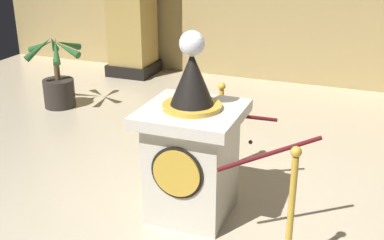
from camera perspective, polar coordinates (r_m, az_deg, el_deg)
The scene contains 6 objects.
ground_plane at distance 4.26m, azimuth 0.15°, elevation -13.52°, with size 11.33×11.33×0.00m, color beige.
pedestal_clock at distance 4.29m, azimuth -0.02°, elevation -3.39°, with size 0.85×0.85×1.68m.
stanchion_near at distance 3.77m, azimuth 11.29°, elevation -12.44°, with size 0.24×0.24×1.04m.
stanchion_far at distance 5.20m, azimuth 3.34°, elevation -2.42°, with size 0.24×0.24×0.99m.
velvet_rope at distance 4.27m, azimuth 6.89°, elevation -1.50°, with size 1.23×1.24×0.22m.
potted_palm_left at distance 7.33m, azimuth -15.36°, elevation 4.34°, with size 0.91×0.81×1.08m.
Camera 1 is at (1.24, -3.26, 2.45)m, focal length 45.75 mm.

